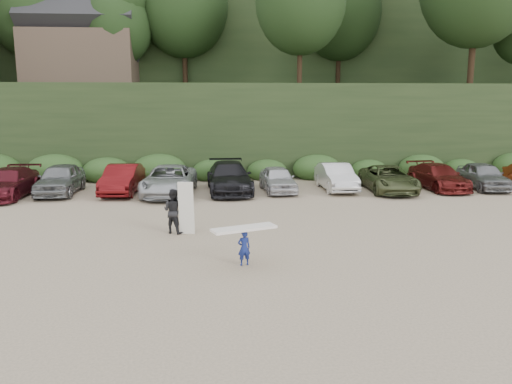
{
  "coord_description": "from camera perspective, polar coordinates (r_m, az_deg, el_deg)",
  "views": [
    {
      "loc": [
        -2.07,
        -16.56,
        4.89
      ],
      "look_at": [
        -0.45,
        3.0,
        1.3
      ],
      "focal_mm": 35.0,
      "sensor_mm": 36.0,
      "label": 1
    }
  ],
  "objects": [
    {
      "name": "ground",
      "position": [
        17.39,
        2.3,
        -5.98
      ],
      "size": [
        120.0,
        120.0,
        0.0
      ],
      "primitive_type": "plane",
      "color": "tan",
      "rests_on": "ground"
    },
    {
      "name": "hillside_backdrop",
      "position": [
        52.89,
        -2.88,
        17.24
      ],
      "size": [
        90.0,
        41.5,
        28.0
      ],
      "color": "black",
      "rests_on": "ground"
    },
    {
      "name": "parked_cars",
      "position": [
        26.97,
        -7.55,
        1.44
      ],
      "size": [
        39.79,
        6.33,
        1.62
      ],
      "color": "silver",
      "rests_on": "ground"
    },
    {
      "name": "child_surfer",
      "position": [
        15.0,
        -1.38,
        -5.43
      ],
      "size": [
        2.04,
        1.24,
        1.19
      ],
      "color": "navy",
      "rests_on": "ground"
    },
    {
      "name": "adult_surfer",
      "position": [
        18.84,
        -9.28,
        -2.12
      ],
      "size": [
        1.3,
        0.95,
        1.99
      ],
      "color": "black",
      "rests_on": "ground"
    }
  ]
}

